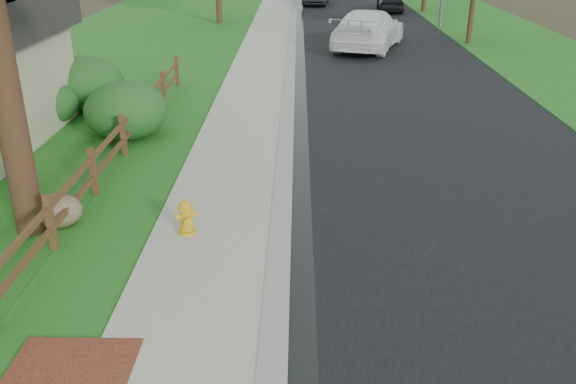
{
  "coord_description": "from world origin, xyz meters",
  "views": [
    {
      "loc": [
        0.71,
        -6.65,
        5.35
      ],
      "look_at": [
        0.55,
        3.15,
        1.03
      ],
      "focal_mm": 38.0,
      "sensor_mm": 36.0,
      "label": 1
    }
  ],
  "objects_px": {
    "white_suv": "(368,29)",
    "dark_car_mid": "(390,0)",
    "fire_hydrant": "(186,217)",
    "ranch_fence": "(109,150)"
  },
  "relations": [
    {
      "from": "white_suv",
      "to": "dark_car_mid",
      "type": "xyz_separation_m",
      "value": [
        2.85,
        13.29,
        -0.19
      ]
    },
    {
      "from": "white_suv",
      "to": "dark_car_mid",
      "type": "bearing_deg",
      "value": -83.49
    },
    {
      "from": "ranch_fence",
      "to": "dark_car_mid",
      "type": "height_order",
      "value": "dark_car_mid"
    },
    {
      "from": "fire_hydrant",
      "to": "dark_car_mid",
      "type": "distance_m",
      "value": 33.08
    },
    {
      "from": "white_suv",
      "to": "fire_hydrant",
      "type": "bearing_deg",
      "value": 92.94
    },
    {
      "from": "dark_car_mid",
      "to": "white_suv",
      "type": "bearing_deg",
      "value": 82.11
    },
    {
      "from": "ranch_fence",
      "to": "dark_car_mid",
      "type": "distance_m",
      "value": 30.82
    },
    {
      "from": "fire_hydrant",
      "to": "ranch_fence",
      "type": "bearing_deg",
      "value": 126.68
    },
    {
      "from": "ranch_fence",
      "to": "white_suv",
      "type": "bearing_deg",
      "value": 64.36
    },
    {
      "from": "fire_hydrant",
      "to": "white_suv",
      "type": "height_order",
      "value": "white_suv"
    }
  ]
}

